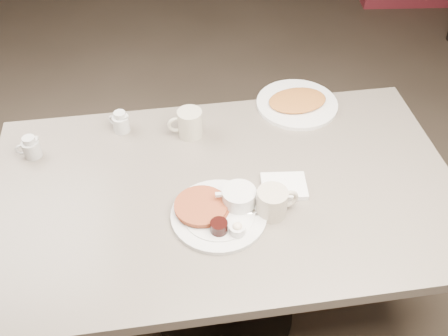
{
  "coord_description": "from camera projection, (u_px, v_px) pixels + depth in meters",
  "views": [
    {
      "loc": [
        -0.18,
        -1.16,
        1.96
      ],
      "look_at": [
        0.0,
        0.02,
        0.82
      ],
      "focal_mm": 42.35,
      "sensor_mm": 36.0,
      "label": 1
    }
  ],
  "objects": [
    {
      "name": "hash_plate",
      "position": [
        297.0,
        103.0,
        1.99
      ],
      "size": [
        0.35,
        0.35,
        0.04
      ],
      "color": "silver",
      "rests_on": "diner_table"
    },
    {
      "name": "creamer_left",
      "position": [
        31.0,
        148.0,
        1.77
      ],
      "size": [
        0.09,
        0.07,
        0.08
      ],
      "color": "#B7B7B4",
      "rests_on": "diner_table"
    },
    {
      "name": "diner_table",
      "position": [
        225.0,
        223.0,
        1.81
      ],
      "size": [
        1.5,
        0.9,
        0.75
      ],
      "color": "slate",
      "rests_on": "ground"
    },
    {
      "name": "coffee_mug_far",
      "position": [
        189.0,
        123.0,
        1.85
      ],
      "size": [
        0.12,
        0.09,
        0.1
      ],
      "color": "beige",
      "rests_on": "diner_table"
    },
    {
      "name": "main_plate",
      "position": [
        220.0,
        210.0,
        1.59
      ],
      "size": [
        0.36,
        0.31,
        0.07
      ],
      "color": "silver",
      "rests_on": "diner_table"
    },
    {
      "name": "napkin",
      "position": [
        284.0,
        186.0,
        1.68
      ],
      "size": [
        0.15,
        0.13,
        0.02
      ],
      "color": "white",
      "rests_on": "diner_table"
    },
    {
      "name": "coffee_mug_near",
      "position": [
        273.0,
        202.0,
        1.58
      ],
      "size": [
        0.14,
        0.11,
        0.09
      ],
      "color": "#BDB19D",
      "rests_on": "diner_table"
    },
    {
      "name": "creamer_right",
      "position": [
        121.0,
        122.0,
        1.87
      ],
      "size": [
        0.08,
        0.06,
        0.08
      ],
      "color": "silver",
      "rests_on": "diner_table"
    }
  ]
}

